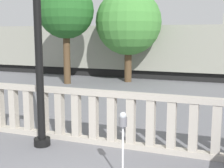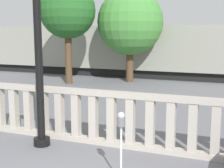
# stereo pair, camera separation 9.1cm
# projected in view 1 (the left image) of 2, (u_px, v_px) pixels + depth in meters

# --- Properties ---
(balustrade) EXTENTS (15.73, 0.24, 1.42)m
(balustrade) POSITION_uv_depth(u_px,v_px,m) (112.00, 119.00, 7.89)
(balustrade) COLOR #ADA599
(balustrade) RESTS_ON ground
(lamppost) EXTENTS (0.42, 0.42, 6.32)m
(lamppost) POSITION_uv_depth(u_px,v_px,m) (37.00, 14.00, 7.46)
(lamppost) COLOR black
(lamppost) RESTS_ON ground
(parking_meter) EXTENTS (0.16, 0.16, 1.40)m
(parking_meter) POSITION_uv_depth(u_px,v_px,m) (123.00, 127.00, 5.83)
(parking_meter) COLOR silver
(parking_meter) RESTS_ON ground
(train_near) EXTENTS (19.08, 2.77, 3.93)m
(train_near) POSITION_uv_depth(u_px,v_px,m) (120.00, 49.00, 21.04)
(train_near) COLOR black
(train_near) RESTS_ON ground
(tree_left) EXTENTS (3.12, 3.12, 5.65)m
(tree_left) POSITION_uv_depth(u_px,v_px,m) (66.00, 11.00, 17.14)
(tree_left) COLOR #4C3823
(tree_left) RESTS_ON ground
(tree_right) EXTENTS (3.80, 3.80, 5.37)m
(tree_right) POSITION_uv_depth(u_px,v_px,m) (128.00, 22.00, 17.92)
(tree_right) COLOR #4C3823
(tree_right) RESTS_ON ground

